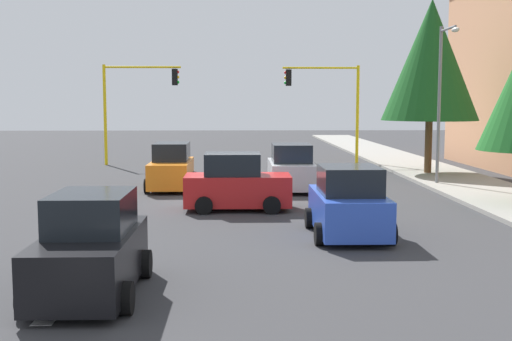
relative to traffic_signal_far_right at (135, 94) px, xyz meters
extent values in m
plane|color=#353538|center=(14.00, 5.73, -4.17)|extent=(120.00, 120.00, 0.00)
cube|color=gray|center=(9.00, 16.23, -4.10)|extent=(80.00, 4.00, 0.15)
cube|color=silver|center=(26.30, 2.73, -4.17)|extent=(2.20, 0.36, 0.01)
cone|color=silver|center=(25.00, 2.73, -4.17)|extent=(0.01, 1.10, 1.10)
cylinder|color=yellow|center=(0.00, -1.77, -1.22)|extent=(0.18, 0.18, 5.92)
cylinder|color=yellow|center=(0.00, 0.48, 1.59)|extent=(0.12, 4.50, 0.12)
cube|color=black|center=(0.00, 2.37, 1.01)|extent=(0.36, 0.32, 0.96)
sphere|color=red|center=(0.00, 2.55, 1.31)|extent=(0.18, 0.18, 0.18)
sphere|color=yellow|center=(0.00, 2.55, 1.01)|extent=(0.18, 0.18, 0.18)
sphere|color=green|center=(0.00, 2.55, 0.71)|extent=(0.18, 0.18, 0.18)
cylinder|color=yellow|center=(0.00, 13.23, -1.23)|extent=(0.18, 0.18, 5.89)
cylinder|color=yellow|center=(0.00, 10.98, 1.57)|extent=(0.12, 4.50, 0.12)
cube|color=black|center=(0.00, 9.09, 0.99)|extent=(0.36, 0.32, 0.96)
sphere|color=red|center=(0.00, 8.91, 1.29)|extent=(0.18, 0.18, 0.18)
sphere|color=yellow|center=(0.00, 8.91, 0.99)|extent=(0.18, 0.18, 0.18)
sphere|color=green|center=(0.00, 8.91, 0.69)|extent=(0.18, 0.18, 0.18)
cylinder|color=slate|center=(10.00, 14.93, -0.67)|extent=(0.14, 0.14, 7.00)
cylinder|color=slate|center=(10.90, 14.93, 2.63)|extent=(1.80, 0.10, 0.10)
ellipsoid|color=silver|center=(11.80, 14.93, 2.48)|extent=(0.56, 0.28, 0.20)
cylinder|color=brown|center=(6.00, 15.73, -2.67)|extent=(0.36, 0.36, 3.01)
cone|color=#19511E|center=(6.00, 15.73, 1.64)|extent=(4.81, 4.81, 6.02)
cube|color=red|center=(16.00, 6.05, -3.48)|extent=(1.77, 3.64, 1.05)
cube|color=black|center=(16.00, 5.87, -2.58)|extent=(1.56, 1.90, 0.76)
cylinder|color=black|center=(15.06, 7.18, -3.87)|extent=(0.20, 0.60, 0.60)
cylinder|color=black|center=(16.94, 7.18, -3.87)|extent=(0.20, 0.60, 0.60)
cylinder|color=black|center=(15.06, 4.92, -3.87)|extent=(0.20, 0.60, 0.60)
cylinder|color=black|center=(16.94, 4.92, -3.87)|extent=(0.20, 0.60, 0.60)
cube|color=black|center=(25.70, 3.20, -3.48)|extent=(3.81, 1.65, 1.05)
cube|color=black|center=(25.51, 3.20, -2.58)|extent=(1.98, 1.46, 0.76)
cylinder|color=black|center=(26.88, 4.09, -3.87)|extent=(0.60, 0.20, 0.60)
cylinder|color=black|center=(26.88, 2.31, -3.87)|extent=(0.60, 0.20, 0.60)
cylinder|color=black|center=(24.52, 4.09, -3.87)|extent=(0.60, 0.20, 0.60)
cylinder|color=black|center=(24.52, 2.31, -3.87)|extent=(0.60, 0.20, 0.60)
cube|color=orange|center=(10.61, 3.21, -3.48)|extent=(4.17, 1.64, 1.05)
cube|color=black|center=(10.41, 3.21, -2.58)|extent=(2.17, 1.44, 0.76)
cylinder|color=black|center=(11.91, 4.09, -3.87)|extent=(0.60, 0.20, 0.60)
cylinder|color=black|center=(11.91, 2.33, -3.87)|extent=(0.60, 0.20, 0.60)
cylinder|color=black|center=(9.32, 4.09, -3.87)|extent=(0.60, 0.20, 0.60)
cylinder|color=black|center=(9.32, 2.33, -3.87)|extent=(0.60, 0.20, 0.60)
cube|color=blue|center=(20.43, 9.11, -3.48)|extent=(3.68, 1.79, 1.05)
cube|color=black|center=(20.62, 9.11, -2.58)|extent=(1.92, 1.58, 0.76)
cylinder|color=black|center=(19.29, 8.15, -3.87)|extent=(0.60, 0.20, 0.60)
cylinder|color=black|center=(19.29, 10.06, -3.87)|extent=(0.60, 0.20, 0.60)
cylinder|color=black|center=(21.58, 8.15, -3.87)|extent=(0.60, 0.20, 0.60)
cylinder|color=black|center=(21.58, 10.06, -3.87)|extent=(0.60, 0.20, 0.60)
cube|color=#B2B5BA|center=(11.14, 8.31, -3.48)|extent=(3.84, 1.80, 1.05)
cube|color=black|center=(11.33, 8.31, -2.58)|extent=(2.00, 1.58, 0.76)
cylinder|color=black|center=(9.95, 7.35, -3.87)|extent=(0.60, 0.20, 0.60)
cylinder|color=black|center=(9.95, 9.27, -3.87)|extent=(0.60, 0.20, 0.60)
cylinder|color=black|center=(12.33, 7.35, -3.87)|extent=(0.60, 0.20, 0.60)
cylinder|color=black|center=(12.33, 9.27, -3.87)|extent=(0.60, 0.20, 0.60)
camera|label=1|loc=(37.71, 6.03, -0.45)|focal=44.38mm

